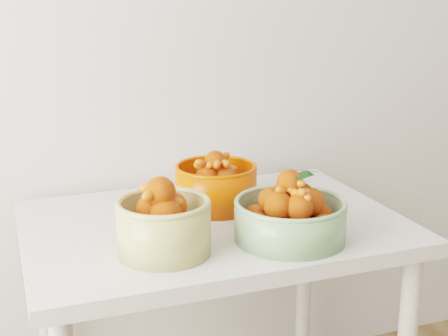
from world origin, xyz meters
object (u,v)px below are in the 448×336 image
(table, at_px, (214,253))
(bowl_green, at_px, (290,216))
(bowl_orange, at_px, (216,185))
(bowl_cream, at_px, (164,224))

(table, xyz_separation_m, bowl_green, (0.13, -0.19, 0.16))
(bowl_orange, bearing_deg, bowl_cream, -130.37)
(bowl_cream, xyz_separation_m, bowl_green, (0.31, -0.03, -0.01))
(table, xyz_separation_m, bowl_cream, (-0.18, -0.17, 0.17))
(bowl_orange, bearing_deg, bowl_green, -72.48)
(bowl_green, xyz_separation_m, bowl_orange, (-0.09, 0.29, 0.00))
(bowl_cream, xyz_separation_m, bowl_orange, (0.22, 0.26, -0.01))
(bowl_green, height_order, bowl_orange, bowl_green)
(bowl_green, relative_size, bowl_orange, 1.56)
(table, relative_size, bowl_cream, 4.32)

